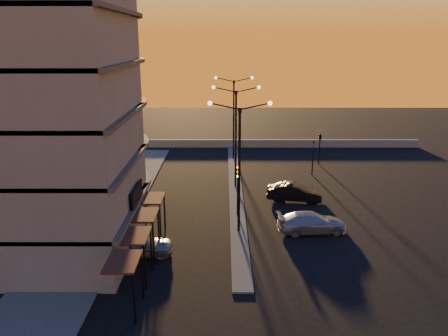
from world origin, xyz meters
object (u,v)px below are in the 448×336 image
(traffic_light_main, at_px, (238,182))
(car_sedan, at_px, (294,192))
(car_hatchback, at_px, (139,245))
(streetlamp_mid, at_px, (236,129))
(car_wagon, at_px, (312,222))

(traffic_light_main, bearing_deg, car_sedan, 35.61)
(traffic_light_main, relative_size, car_hatchback, 0.98)
(car_hatchback, bearing_deg, streetlamp_mid, -31.12)
(car_hatchback, height_order, car_sedan, car_sedan)
(car_hatchback, bearing_deg, traffic_light_main, -50.96)
(car_sedan, bearing_deg, car_wagon, -166.59)
(car_hatchback, bearing_deg, car_wagon, -78.32)
(streetlamp_mid, bearing_deg, car_sedan, -35.36)
(car_hatchback, height_order, car_wagon, car_hatchback)
(streetlamp_mid, height_order, car_sedan, streetlamp_mid)
(traffic_light_main, distance_m, car_wagon, 6.34)
(traffic_light_main, bearing_deg, car_wagon, -27.49)
(car_sedan, bearing_deg, car_hatchback, 141.71)
(traffic_light_main, xyz_separation_m, car_wagon, (5.29, -2.75, -2.16))
(traffic_light_main, relative_size, car_wagon, 0.85)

